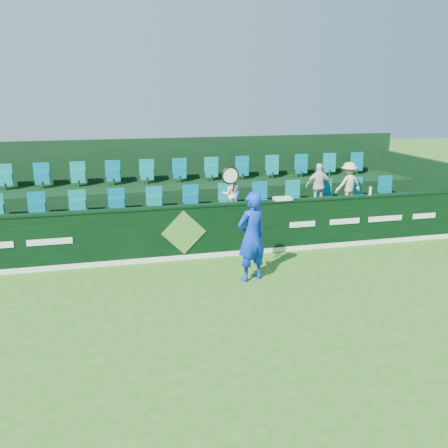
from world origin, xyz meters
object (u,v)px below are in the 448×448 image
object	(u,v)px
spectator_right	(348,184)
spectator_left	(231,194)
tennis_player	(251,236)
drinks_bottle	(370,191)
spectator_middle	(319,186)
towel	(283,199)

from	to	relation	value
spectator_right	spectator_left	bearing A→B (deg)	-8.88
tennis_player	drinks_bottle	world-z (taller)	tennis_player
spectator_middle	towel	size ratio (longest dim) A/B	2.87
spectator_middle	drinks_bottle	world-z (taller)	spectator_middle
tennis_player	spectator_right	xyz separation A→B (m)	(3.81, 2.89, 0.44)
spectator_right	towel	distance (m)	2.68
tennis_player	spectator_left	world-z (taller)	tennis_player
tennis_player	spectator_middle	distance (m)	4.11
spectator_left	spectator_right	size ratio (longest dim) A/B	0.82
spectator_right	tennis_player	bearing A→B (deg)	28.35
spectator_right	drinks_bottle	size ratio (longest dim) A/B	5.82
spectator_middle	spectator_right	world-z (taller)	spectator_right
tennis_player	spectator_left	distance (m)	2.93
tennis_player	towel	bearing A→B (deg)	52.19
spectator_middle	spectator_right	size ratio (longest dim) A/B	1.00
spectator_middle	tennis_player	bearing A→B (deg)	58.44
tennis_player	spectator_left	xyz separation A→B (m)	(0.32, 2.89, 0.32)
spectator_left	drinks_bottle	world-z (taller)	spectator_left
spectator_left	drinks_bottle	bearing A→B (deg)	166.78
tennis_player	spectator_left	size ratio (longest dim) A/B	2.48
spectator_left	spectator_middle	xyz separation A→B (m)	(2.57, 0.00, 0.11)
spectator_right	towel	world-z (taller)	spectator_right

